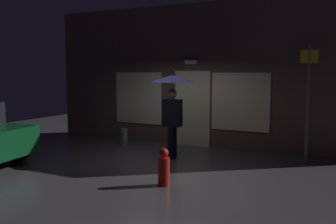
{
  "coord_description": "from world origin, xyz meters",
  "views": [
    {
      "loc": [
        4.42,
        -7.97,
        2.2
      ],
      "look_at": [
        0.12,
        0.39,
        1.18
      ],
      "focal_mm": 40.59,
      "sensor_mm": 36.0,
      "label": 1
    }
  ],
  "objects_px": {
    "person_with_umbrella": "(172,94)",
    "fire_hydrant": "(164,168)",
    "street_sign_post": "(308,98)",
    "sidewalk_bollard": "(125,137)"
  },
  "relations": [
    {
      "from": "person_with_umbrella",
      "to": "sidewalk_bollard",
      "type": "bearing_deg",
      "value": -24.05
    },
    {
      "from": "fire_hydrant",
      "to": "person_with_umbrella",
      "type": "bearing_deg",
      "value": 112.56
    },
    {
      "from": "person_with_umbrella",
      "to": "sidewalk_bollard",
      "type": "distance_m",
      "value": 2.58
    },
    {
      "from": "sidewalk_bollard",
      "to": "fire_hydrant",
      "type": "bearing_deg",
      "value": -45.7
    },
    {
      "from": "person_with_umbrella",
      "to": "fire_hydrant",
      "type": "bearing_deg",
      "value": 111.87
    },
    {
      "from": "sidewalk_bollard",
      "to": "fire_hydrant",
      "type": "relative_size",
      "value": 0.71
    },
    {
      "from": "person_with_umbrella",
      "to": "fire_hydrant",
      "type": "distance_m",
      "value": 2.58
    },
    {
      "from": "person_with_umbrella",
      "to": "street_sign_post",
      "type": "bearing_deg",
      "value": -161.27
    },
    {
      "from": "street_sign_post",
      "to": "sidewalk_bollard",
      "type": "height_order",
      "value": "street_sign_post"
    },
    {
      "from": "person_with_umbrella",
      "to": "street_sign_post",
      "type": "relative_size",
      "value": 0.75
    }
  ]
}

